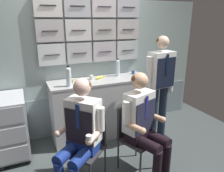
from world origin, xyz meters
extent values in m
cube|color=#8FA5A2|center=(0.00, 1.38, 1.07)|extent=(4.20, 0.06, 2.15)
cube|color=gray|center=(0.00, 1.34, 0.33)|extent=(4.12, 0.01, 0.65)
cube|color=silver|center=(-0.52, 1.32, 1.34)|extent=(0.39, 0.06, 0.31)
cylinder|color=#272125|center=(-0.52, 1.28, 1.34)|extent=(0.22, 0.01, 0.01)
cube|color=#B0B3B5|center=(-0.10, 1.32, 1.34)|extent=(0.39, 0.06, 0.31)
cylinder|color=black|center=(-0.10, 1.28, 1.34)|extent=(0.22, 0.01, 0.01)
cube|color=#B9B2B8|center=(0.32, 1.32, 1.34)|extent=(0.39, 0.06, 0.31)
cylinder|color=#1C232C|center=(0.32, 1.28, 1.34)|extent=(0.22, 0.01, 0.01)
cube|color=#B7BFBE|center=(0.73, 1.32, 1.34)|extent=(0.39, 0.06, 0.31)
cylinder|color=#20262E|center=(0.73, 1.28, 1.34)|extent=(0.22, 0.01, 0.01)
cube|color=#B1ADAF|center=(-0.52, 1.32, 1.69)|extent=(0.39, 0.06, 0.31)
cylinder|color=#292025|center=(-0.52, 1.28, 1.69)|extent=(0.22, 0.01, 0.01)
cube|color=silver|center=(-0.10, 1.32, 1.69)|extent=(0.39, 0.06, 0.31)
cylinder|color=black|center=(-0.10, 1.28, 1.69)|extent=(0.22, 0.01, 0.01)
cube|color=#B1B1AD|center=(0.32, 1.32, 1.69)|extent=(0.39, 0.06, 0.31)
cylinder|color=black|center=(0.32, 1.28, 1.69)|extent=(0.22, 0.01, 0.01)
cube|color=#BCB6B5|center=(0.73, 1.32, 1.69)|extent=(0.39, 0.06, 0.31)
cylinder|color=#1E2529|center=(0.73, 1.28, 1.69)|extent=(0.22, 0.01, 0.01)
cube|color=silver|center=(-0.52, 1.32, 2.03)|extent=(0.39, 0.06, 0.31)
cylinder|color=black|center=(-0.52, 1.28, 2.03)|extent=(0.22, 0.01, 0.01)
cube|color=#B1B4BB|center=(-0.10, 1.32, 2.03)|extent=(0.39, 0.06, 0.31)
cylinder|color=#2A1F21|center=(-0.10, 1.28, 2.03)|extent=(0.22, 0.01, 0.01)
cube|color=silver|center=(0.32, 1.32, 2.03)|extent=(0.39, 0.06, 0.31)
cylinder|color=#25222B|center=(0.32, 1.28, 2.03)|extent=(0.22, 0.01, 0.01)
cube|color=#B6B7BF|center=(0.73, 1.32, 2.03)|extent=(0.39, 0.06, 0.31)
cylinder|color=#291E28|center=(0.73, 1.28, 2.03)|extent=(0.22, 0.01, 0.01)
cube|color=red|center=(0.27, 1.33, 2.09)|extent=(0.20, 0.02, 0.05)
cube|color=#ACACAE|center=(0.15, 1.09, 0.46)|extent=(1.55, 0.52, 0.91)
cube|color=#9D9D9F|center=(0.15, 1.09, 0.93)|extent=(1.59, 0.53, 0.03)
sphere|color=black|center=(-1.32, 0.73, 0.04)|extent=(0.07, 0.07, 0.07)
sphere|color=black|center=(-1.01, 0.73, 0.04)|extent=(0.07, 0.07, 0.07)
sphere|color=black|center=(-1.32, 1.28, 0.04)|extent=(0.07, 0.07, 0.07)
sphere|color=black|center=(-1.01, 1.28, 0.04)|extent=(0.07, 0.07, 0.07)
cube|color=#AEB2B8|center=(-1.17, 1.00, 0.47)|extent=(0.40, 0.64, 0.80)
cube|color=#9A9EA4|center=(-1.17, 0.68, 0.20)|extent=(0.35, 0.01, 0.21)
cube|color=#9A9EA4|center=(-1.17, 0.68, 0.47)|extent=(0.35, 0.01, 0.21)
cube|color=#9A9EA4|center=(-1.17, 0.68, 0.74)|extent=(0.35, 0.01, 0.21)
cylinder|color=#28282D|center=(-1.17, 0.70, 0.85)|extent=(0.32, 0.02, 0.02)
cylinder|color=#2D2D33|center=(-0.66, 0.15, 0.20)|extent=(0.02, 0.02, 0.40)
cylinder|color=#2D2D33|center=(-0.40, 0.39, 0.20)|extent=(0.02, 0.02, 0.40)
cylinder|color=#2D2D33|center=(-0.15, 0.12, 0.20)|extent=(0.02, 0.02, 0.40)
cube|color=#2B272C|center=(-0.41, 0.14, 0.41)|extent=(0.57, 0.57, 0.02)
cube|color=#2B272C|center=(-0.27, 0.26, 0.62)|extent=(0.27, 0.29, 0.40)
cylinder|color=#2D2D33|center=(-0.40, 0.39, 0.62)|extent=(0.02, 0.02, 0.40)
cylinder|color=#2D2D33|center=(-0.15, 0.12, 0.62)|extent=(0.02, 0.02, 0.40)
cylinder|color=navy|center=(-0.60, 0.09, 0.47)|extent=(0.37, 0.35, 0.13)
cylinder|color=navy|center=(-0.47, -0.05, 0.47)|extent=(0.37, 0.35, 0.13)
cube|color=navy|center=(-0.41, 0.14, 0.48)|extent=(0.38, 0.39, 0.12)
cube|color=white|center=(-0.39, 0.15, 0.79)|extent=(0.39, 0.41, 0.49)
cube|color=black|center=(-0.47, 0.08, 0.75)|extent=(0.23, 0.26, 0.39)
cube|color=navy|center=(-0.48, 0.07, 0.87)|extent=(0.04, 0.04, 0.27)
cylinder|color=white|center=(-0.54, 0.31, 0.84)|extent=(0.08, 0.08, 0.26)
cylinder|color=beige|center=(-0.60, 0.22, 0.69)|extent=(0.23, 0.21, 0.07)
sphere|color=beige|center=(-0.68, 0.14, 0.69)|extent=(0.08, 0.08, 0.08)
cylinder|color=white|center=(-0.25, -0.01, 0.84)|extent=(0.08, 0.08, 0.26)
cylinder|color=beige|center=(-0.34, -0.07, 0.69)|extent=(0.23, 0.21, 0.07)
sphere|color=beige|center=(-0.43, -0.14, 0.69)|extent=(0.08, 0.08, 0.08)
cylinder|color=silver|center=(-0.43, -0.14, 0.73)|extent=(0.06, 0.06, 0.06)
sphere|color=beige|center=(-0.39, 0.15, 1.17)|extent=(0.19, 0.19, 0.19)
ellipsoid|color=brown|center=(-0.38, 0.16, 1.18)|extent=(0.25, 0.26, 0.13)
cylinder|color=#2D2D33|center=(0.18, -0.15, 0.20)|extent=(0.02, 0.02, 0.40)
cylinder|color=#2D2D33|center=(0.51, -0.02, 0.20)|extent=(0.02, 0.02, 0.40)
cylinder|color=#2D2D33|center=(0.05, 0.19, 0.20)|extent=(0.02, 0.02, 0.40)
cylinder|color=#2D2D33|center=(0.39, 0.31, 0.20)|extent=(0.02, 0.02, 0.40)
cube|color=#2B272C|center=(0.28, 0.08, 0.41)|extent=(0.51, 0.51, 0.02)
cube|color=#2B272C|center=(0.22, 0.26, 0.62)|extent=(0.35, 0.15, 0.40)
cylinder|color=#2D2D33|center=(0.05, 0.19, 0.62)|extent=(0.02, 0.02, 0.40)
cylinder|color=#2D2D33|center=(0.39, 0.31, 0.62)|extent=(0.02, 0.02, 0.40)
cylinder|color=black|center=(0.31, -0.28, 0.26)|extent=(0.10, 0.10, 0.39)
cylinder|color=black|center=(0.49, -0.21, 0.26)|extent=(0.10, 0.10, 0.39)
cylinder|color=black|center=(0.25, -0.11, 0.47)|extent=(0.26, 0.41, 0.13)
cylinder|color=black|center=(0.43, -0.05, 0.47)|extent=(0.26, 0.41, 0.13)
cube|color=black|center=(0.28, 0.08, 0.48)|extent=(0.40, 0.31, 0.12)
cube|color=white|center=(0.28, 0.10, 0.79)|extent=(0.42, 0.32, 0.49)
cube|color=#212239|center=(0.31, 0.00, 0.75)|extent=(0.32, 0.13, 0.39)
cube|color=navy|center=(0.32, -0.01, 0.88)|extent=(0.04, 0.02, 0.27)
cylinder|color=white|center=(0.07, 0.03, 0.84)|extent=(0.08, 0.08, 0.27)
cylinder|color=tan|center=(0.13, -0.07, 0.69)|extent=(0.15, 0.25, 0.07)
sphere|color=tan|center=(0.17, -0.17, 0.69)|extent=(0.08, 0.08, 0.08)
cylinder|color=white|center=(0.48, 0.18, 0.84)|extent=(0.08, 0.08, 0.27)
cylinder|color=tan|center=(0.50, 0.07, 0.69)|extent=(0.15, 0.25, 0.07)
sphere|color=tan|center=(0.53, -0.04, 0.69)|extent=(0.08, 0.08, 0.08)
sphere|color=tan|center=(0.28, 0.10, 1.17)|extent=(0.19, 0.19, 0.19)
ellipsoid|color=brown|center=(0.27, 0.12, 1.19)|extent=(0.24, 0.23, 0.14)
cube|color=black|center=(0.80, 0.52, 0.03)|extent=(0.12, 0.25, 0.06)
cube|color=black|center=(1.00, 0.54, 0.03)|extent=(0.12, 0.25, 0.06)
cylinder|color=#1B2537|center=(0.81, 0.55, 0.48)|extent=(0.12, 0.12, 0.84)
cylinder|color=#1B2537|center=(0.99, 0.57, 0.48)|extent=(0.12, 0.12, 0.84)
cube|color=white|center=(0.90, 0.56, 1.15)|extent=(0.38, 0.25, 0.51)
cube|color=black|center=(0.91, 0.46, 1.12)|extent=(0.33, 0.05, 0.43)
cube|color=black|center=(0.91, 0.45, 1.24)|extent=(0.04, 0.01, 0.29)
cylinder|color=white|center=(0.68, 0.54, 1.07)|extent=(0.08, 0.08, 0.57)
sphere|color=beige|center=(0.68, 0.54, 0.79)|extent=(0.08, 0.08, 0.08)
cylinder|color=white|center=(1.12, 0.59, 1.07)|extent=(0.08, 0.08, 0.57)
sphere|color=beige|center=(1.12, 0.59, 0.79)|extent=(0.08, 0.08, 0.08)
sphere|color=beige|center=(0.90, 0.56, 1.54)|extent=(0.18, 0.18, 0.18)
ellipsoid|color=#53371D|center=(0.90, 0.58, 1.55)|extent=(0.19, 0.18, 0.13)
cylinder|color=silver|center=(-0.37, 0.94, 1.07)|extent=(0.07, 0.07, 0.25)
cone|color=silver|center=(-0.37, 0.94, 1.21)|extent=(0.07, 0.07, 0.02)
cylinder|color=black|center=(-0.37, 0.94, 1.23)|extent=(0.03, 0.03, 0.02)
cylinder|color=silver|center=(0.50, 1.20, 1.07)|extent=(0.07, 0.07, 0.25)
cone|color=silver|center=(0.50, 1.20, 1.21)|extent=(0.07, 0.07, 0.02)
cylinder|color=black|center=(0.50, 1.20, 1.23)|extent=(0.03, 0.03, 0.02)
cylinder|color=silver|center=(0.03, 1.15, 0.98)|extent=(0.06, 0.06, 0.07)
cylinder|color=#382114|center=(0.03, 1.15, 1.01)|extent=(0.05, 0.05, 0.01)
cylinder|color=navy|center=(0.80, 1.21, 0.97)|extent=(0.06, 0.06, 0.06)
cylinder|color=#382114|center=(0.80, 1.21, 1.00)|extent=(0.05, 0.05, 0.01)
cylinder|color=tan|center=(-0.29, 1.09, 0.97)|extent=(0.07, 0.07, 0.06)
cylinder|color=#382114|center=(-0.29, 1.09, 1.00)|extent=(0.06, 0.06, 0.01)
ellipsoid|color=yellow|center=(0.17, 1.15, 0.96)|extent=(0.17, 0.10, 0.04)
cylinder|color=#4C3819|center=(0.24, 1.18, 0.97)|extent=(0.01, 0.01, 0.02)
camera|label=1|loc=(-0.95, -1.93, 1.85)|focal=34.31mm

